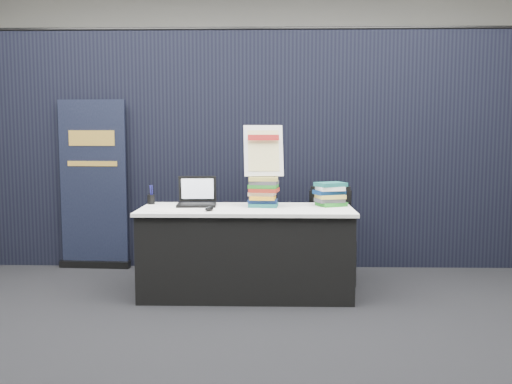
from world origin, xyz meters
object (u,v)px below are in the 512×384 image
(info_sign, at_px, (263,151))
(pullup_banner, at_px, (94,194))
(stacking_chair, at_px, (332,229))
(display_table, at_px, (246,251))
(laptop, at_px, (197,199))
(book_stack_tall, at_px, (263,192))
(book_stack_short, at_px, (330,194))

(info_sign, xyz_separation_m, pullup_banner, (-1.74, 0.83, -0.47))
(info_sign, height_order, stacking_chair, info_sign)
(display_table, distance_m, laptop, 0.63)
(book_stack_tall, height_order, stacking_chair, book_stack_tall)
(book_stack_tall, distance_m, stacking_chair, 0.83)
(display_table, relative_size, info_sign, 3.93)
(laptop, relative_size, info_sign, 0.76)
(laptop, bearing_deg, pullup_banner, 141.89)
(book_stack_tall, xyz_separation_m, info_sign, (0.00, 0.03, 0.35))
(display_table, height_order, info_sign, info_sign)
(display_table, relative_size, book_stack_tall, 6.97)
(book_stack_tall, distance_m, book_stack_short, 0.59)
(book_stack_short, relative_size, pullup_banner, 0.17)
(stacking_chair, bearing_deg, info_sign, -148.56)
(pullup_banner, distance_m, stacking_chair, 2.44)
(pullup_banner, bearing_deg, book_stack_tall, -22.83)
(book_stack_short, bearing_deg, display_table, -169.12)
(book_stack_tall, bearing_deg, pullup_banner, 153.66)
(book_stack_short, relative_size, stacking_chair, 0.33)
(info_sign, xyz_separation_m, stacking_chair, (0.63, 0.35, -0.74))
(display_table, distance_m, book_stack_tall, 0.53)
(display_table, bearing_deg, book_stack_tall, 30.37)
(book_stack_tall, distance_m, pullup_banner, 1.95)
(display_table, distance_m, stacking_chair, 0.91)
(display_table, xyz_separation_m, pullup_banner, (-1.60, 0.95, 0.38))
(book_stack_tall, xyz_separation_m, pullup_banner, (-1.74, 0.86, -0.12))
(book_stack_tall, relative_size, pullup_banner, 0.15)
(book_stack_tall, bearing_deg, stacking_chair, 30.99)
(display_table, xyz_separation_m, book_stack_tall, (0.14, 0.08, 0.50))
(book_stack_short, relative_size, info_sign, 0.63)
(book_stack_tall, bearing_deg, laptop, 174.42)
(display_table, bearing_deg, book_stack_short, 10.88)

